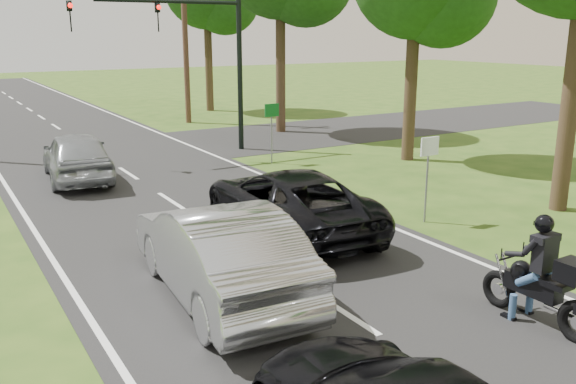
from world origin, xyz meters
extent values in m
plane|color=#2A4814|center=(0.00, 0.00, 0.00)|extent=(140.00, 140.00, 0.00)
cube|color=black|center=(0.00, 10.00, 0.01)|extent=(8.00, 100.00, 0.01)
cube|color=black|center=(0.00, 16.00, 0.01)|extent=(60.00, 7.00, 0.01)
torus|color=black|center=(2.39, -1.22, 0.33)|extent=(0.15, 0.65, 0.65)
cube|color=black|center=(2.41, -1.86, 0.62)|extent=(0.29, 0.94, 0.29)
sphere|color=black|center=(2.40, -1.61, 0.80)|extent=(0.33, 0.33, 0.33)
cube|color=black|center=(2.41, -2.20, 0.80)|extent=(0.34, 0.55, 0.10)
cylinder|color=silver|center=(2.57, -2.39, 0.31)|extent=(0.10, 0.79, 0.09)
cylinder|color=black|center=(2.40, -1.42, 0.97)|extent=(0.61, 0.05, 0.04)
cube|color=black|center=(2.42, -2.50, 1.09)|extent=(0.44, 0.40, 0.31)
cube|color=black|center=(2.41, -2.01, 1.22)|extent=(0.40, 0.22, 0.59)
sphere|color=black|center=(2.41, -1.94, 1.68)|extent=(0.29, 0.29, 0.29)
cylinder|color=navy|center=(2.19, -1.69, 0.23)|extent=(0.12, 0.12, 0.44)
cylinder|color=navy|center=(2.62, -1.68, 0.23)|extent=(0.12, 0.12, 0.44)
imported|color=black|center=(1.37, 4.00, 0.77)|extent=(3.00, 5.65, 1.51)
imported|color=#ADAEB2|center=(-1.48, 1.64, 0.85)|extent=(2.16, 5.21, 1.68)
imported|color=#9CA0A3|center=(-1.61, 11.88, 0.79)|extent=(2.31, 4.75, 1.56)
cylinder|color=black|center=(5.20, 14.00, 3.00)|extent=(0.20, 0.20, 6.00)
cylinder|color=black|center=(2.50, 14.00, 5.60)|extent=(5.40, 0.14, 0.14)
imported|color=black|center=(2.00, 14.00, 5.05)|extent=(0.16, 0.36, 1.00)
imported|color=black|center=(-1.00, 14.00, 5.05)|extent=(0.16, 0.36, 1.00)
sphere|color=#FF0C07|center=(2.00, 13.82, 5.38)|extent=(0.16, 0.16, 0.16)
sphere|color=#FF0C07|center=(-1.00, 13.82, 5.38)|extent=(0.16, 0.16, 0.16)
cylinder|color=brown|center=(6.20, 22.00, 5.00)|extent=(0.28, 0.28, 10.00)
cylinder|color=slate|center=(4.70, 3.00, 1.00)|extent=(0.05, 0.05, 2.00)
cube|color=silver|center=(4.70, 2.97, 1.90)|extent=(0.55, 0.04, 0.45)
cylinder|color=slate|center=(4.90, 11.00, 1.00)|extent=(0.05, 0.05, 2.00)
cube|color=#0C591E|center=(4.90, 10.97, 1.90)|extent=(0.55, 0.04, 0.45)
cylinder|color=#332316|center=(8.50, 2.00, 3.36)|extent=(0.44, 0.44, 6.72)
cylinder|color=#332316|center=(9.50, 9.00, 2.94)|extent=(0.44, 0.44, 5.88)
cylinder|color=#332316|center=(8.80, 17.00, 3.50)|extent=(0.44, 0.44, 7.00)
cylinder|color=#332316|center=(9.20, 26.00, 3.22)|extent=(0.44, 0.44, 6.44)
sphere|color=#1A3E11|center=(10.02, 25.34, 6.33)|extent=(3.96, 3.96, 3.96)
camera|label=1|loc=(-5.62, -7.57, 4.55)|focal=38.00mm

